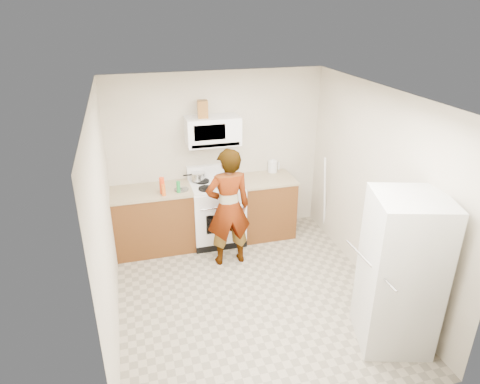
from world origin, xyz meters
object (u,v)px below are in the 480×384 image
object	(u,v)px
gas_range	(217,211)
saucepan	(198,176)
kettle	(273,166)
fridge	(400,273)
microwave	(213,131)
person	(228,208)

from	to	relation	value
gas_range	saucepan	bearing A→B (deg)	143.40
gas_range	kettle	size ratio (longest dim) A/B	6.36
gas_range	fridge	size ratio (longest dim) A/B	0.66
gas_range	fridge	distance (m)	2.93
saucepan	fridge	bearing A→B (deg)	-60.00
microwave	kettle	world-z (taller)	microwave
gas_range	kettle	bearing A→B (deg)	13.92
microwave	kettle	bearing A→B (deg)	6.53
microwave	fridge	bearing A→B (deg)	-63.37
fridge	saucepan	world-z (taller)	fridge
saucepan	person	bearing A→B (deg)	-72.14
gas_range	microwave	size ratio (longest dim) A/B	1.49
microwave	saucepan	bearing A→B (deg)	169.47
microwave	saucepan	world-z (taller)	microwave
person	saucepan	world-z (taller)	person
gas_range	kettle	xyz separation A→B (m)	(0.96, 0.24, 0.54)
person	kettle	xyz separation A→B (m)	(0.93, 0.87, 0.19)
gas_range	fridge	world-z (taller)	fridge
gas_range	microwave	distance (m)	1.22
microwave	person	bearing A→B (deg)	-87.80
person	saucepan	bearing A→B (deg)	-74.03
microwave	fridge	distance (m)	3.13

